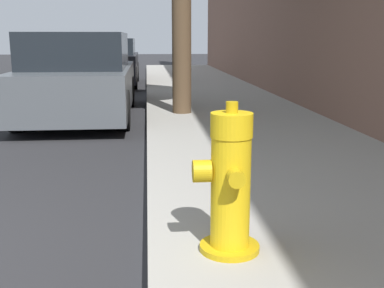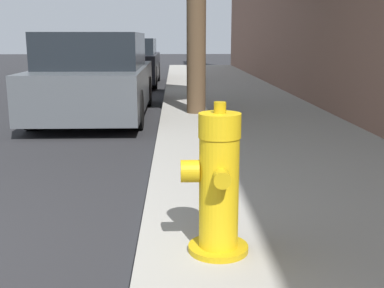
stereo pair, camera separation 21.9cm
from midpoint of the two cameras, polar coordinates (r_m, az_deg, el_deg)
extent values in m
cube|color=#99968E|center=(3.15, 23.08, -13.21)|extent=(2.84, 40.00, 0.15)
cylinder|color=#C39C11|center=(2.92, 5.32, -12.17)|extent=(0.36, 0.36, 0.04)
cylinder|color=yellow|center=(2.80, 5.46, -5.77)|extent=(0.23, 0.23, 0.65)
cylinder|color=yellow|center=(2.70, 5.63, 2.20)|extent=(0.24, 0.24, 0.14)
cylinder|color=#C39C11|center=(2.69, 5.68, 4.31)|extent=(0.07, 0.07, 0.06)
cylinder|color=#C39C11|center=(2.61, 5.96, -4.15)|extent=(0.10, 0.09, 0.10)
cylinder|color=#C39C11|center=(2.91, 5.11, -2.36)|extent=(0.10, 0.09, 0.10)
cylinder|color=#C39C11|center=(2.74, 2.04, -3.25)|extent=(0.11, 0.13, 0.13)
cube|color=#4C5156|center=(8.80, -10.46, 6.67)|extent=(1.75, 4.25, 0.72)
cube|color=black|center=(8.59, -10.79, 10.89)|extent=(1.61, 2.34, 0.58)
cylinder|color=black|center=(10.25, -13.77, 6.07)|extent=(0.20, 0.61, 0.61)
cylinder|color=black|center=(10.05, -4.83, 6.26)|extent=(0.20, 0.61, 0.61)
cylinder|color=black|center=(7.71, -17.65, 3.82)|extent=(0.20, 0.61, 0.61)
cylinder|color=black|center=(7.44, -5.77, 4.06)|extent=(0.20, 0.61, 0.61)
cube|color=black|center=(14.70, -7.26, 9.09)|extent=(1.83, 4.00, 0.75)
cube|color=black|center=(14.51, -7.38, 11.42)|extent=(1.68, 2.20, 0.45)
cylinder|color=black|center=(16.03, -9.85, 8.44)|extent=(0.20, 0.62, 0.62)
cylinder|color=black|center=(15.90, -3.80, 8.56)|extent=(0.20, 0.62, 0.62)
cylinder|color=black|center=(13.59, -11.24, 7.69)|extent=(0.20, 0.62, 0.62)
cylinder|color=black|center=(13.43, -4.11, 7.84)|extent=(0.20, 0.62, 0.62)
cylinder|color=brown|center=(8.05, 1.33, 15.79)|extent=(0.32, 0.32, 3.40)
camera|label=1|loc=(0.11, -88.40, 0.35)|focal=45.00mm
camera|label=2|loc=(0.11, 91.60, -0.35)|focal=45.00mm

